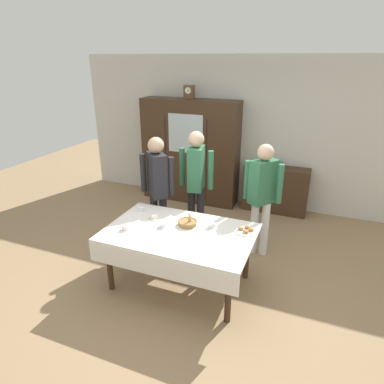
# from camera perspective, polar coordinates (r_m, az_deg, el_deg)

# --- Properties ---
(ground_plane) EXTENTS (12.00, 12.00, 0.00)m
(ground_plane) POSITION_cam_1_polar(r_m,az_deg,el_deg) (4.52, -0.97, -13.74)
(ground_plane) COLOR #997A56
(ground_plane) RESTS_ON ground
(back_wall) EXTENTS (6.40, 0.10, 2.70)m
(back_wall) POSITION_cam_1_polar(r_m,az_deg,el_deg) (6.33, 8.39, 9.99)
(back_wall) COLOR silver
(back_wall) RESTS_ON ground
(dining_table) EXTENTS (1.75, 1.12, 0.73)m
(dining_table) POSITION_cam_1_polar(r_m,az_deg,el_deg) (3.99, -2.35, -8.05)
(dining_table) COLOR #3D2819
(dining_table) RESTS_ON ground
(wall_cabinet) EXTENTS (1.85, 0.46, 1.94)m
(wall_cabinet) POSITION_cam_1_polar(r_m,az_deg,el_deg) (6.41, -0.31, 6.91)
(wall_cabinet) COLOR #3D2819
(wall_cabinet) RESTS_ON ground
(mantel_clock) EXTENTS (0.18, 0.11, 0.24)m
(mantel_clock) POSITION_cam_1_polar(r_m,az_deg,el_deg) (6.23, -0.50, 16.67)
(mantel_clock) COLOR brown
(mantel_clock) RESTS_ON wall_cabinet
(bookshelf_low) EXTENTS (1.14, 0.35, 0.84)m
(bookshelf_low) POSITION_cam_1_polar(r_m,az_deg,el_deg) (6.24, 14.00, 0.42)
(bookshelf_low) COLOR #3D2819
(bookshelf_low) RESTS_ON ground
(book_stack) EXTENTS (0.17, 0.21, 0.09)m
(book_stack) POSITION_cam_1_polar(r_m,az_deg,el_deg) (6.09, 14.40, 4.53)
(book_stack) COLOR #B29333
(book_stack) RESTS_ON bookshelf_low
(tea_cup_center) EXTENTS (0.13, 0.13, 0.06)m
(tea_cup_center) POSITION_cam_1_polar(r_m,az_deg,el_deg) (4.07, -11.34, -6.02)
(tea_cup_center) COLOR white
(tea_cup_center) RESTS_ON dining_table
(tea_cup_near_left) EXTENTS (0.13, 0.13, 0.06)m
(tea_cup_near_left) POSITION_cam_1_polar(r_m,az_deg,el_deg) (4.28, -6.52, -4.21)
(tea_cup_near_left) COLOR white
(tea_cup_near_left) RESTS_ON dining_table
(tea_cup_near_right) EXTENTS (0.13, 0.13, 0.06)m
(tea_cup_near_right) POSITION_cam_1_polar(r_m,az_deg,el_deg) (4.07, -5.01, -5.64)
(tea_cup_near_right) COLOR white
(tea_cup_near_right) RESTS_ON dining_table
(tea_cup_mid_right) EXTENTS (0.13, 0.13, 0.06)m
(tea_cup_mid_right) POSITION_cam_1_polar(r_m,az_deg,el_deg) (4.51, -8.74, -2.91)
(tea_cup_mid_right) COLOR white
(tea_cup_mid_right) RESTS_ON dining_table
(tea_cup_front_edge) EXTENTS (0.13, 0.13, 0.06)m
(tea_cup_front_edge) POSITION_cam_1_polar(r_m,az_deg,el_deg) (4.05, 3.27, -5.75)
(tea_cup_front_edge) COLOR silver
(tea_cup_front_edge) RESTS_ON dining_table
(bread_basket) EXTENTS (0.24, 0.24, 0.16)m
(bread_basket) POSITION_cam_1_polar(r_m,az_deg,el_deg) (4.10, -0.79, -5.23)
(bread_basket) COLOR #9E7542
(bread_basket) RESTS_ON dining_table
(pastry_plate) EXTENTS (0.28, 0.28, 0.05)m
(pastry_plate) POSITION_cam_1_polar(r_m,az_deg,el_deg) (4.01, 9.17, -6.46)
(pastry_plate) COLOR white
(pastry_plate) RESTS_ON dining_table
(spoon_far_right) EXTENTS (0.12, 0.02, 0.01)m
(spoon_far_right) POSITION_cam_1_polar(r_m,az_deg,el_deg) (3.87, -6.97, -7.69)
(spoon_far_right) COLOR silver
(spoon_far_right) RESTS_ON dining_table
(spoon_mid_left) EXTENTS (0.12, 0.02, 0.01)m
(spoon_mid_left) POSITION_cam_1_polar(r_m,az_deg,el_deg) (3.91, 4.83, -7.29)
(spoon_mid_left) COLOR silver
(spoon_mid_left) RESTS_ON dining_table
(person_near_right_end) EXTENTS (0.52, 0.41, 1.61)m
(person_near_right_end) POSITION_cam_1_polar(r_m,az_deg,el_deg) (4.61, 11.92, 0.33)
(person_near_right_end) COLOR silver
(person_near_right_end) RESTS_ON ground
(person_behind_table_left) EXTENTS (0.52, 0.39, 1.69)m
(person_behind_table_left) POSITION_cam_1_polar(r_m,az_deg,el_deg) (4.87, 0.69, 2.73)
(person_behind_table_left) COLOR #232328
(person_behind_table_left) RESTS_ON ground
(person_beside_shelf) EXTENTS (0.52, 0.40, 1.65)m
(person_beside_shelf) POSITION_cam_1_polar(r_m,az_deg,el_deg) (4.72, -5.92, 1.60)
(person_beside_shelf) COLOR #232328
(person_beside_shelf) RESTS_ON ground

